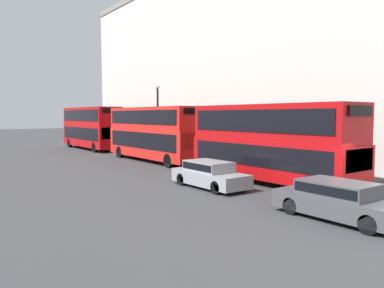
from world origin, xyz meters
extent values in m
plane|color=#38383A|center=(0.00, 0.00, 0.00)|extent=(200.00, 200.00, 0.00)
cube|color=#B20C0F|center=(1.60, 6.23, 1.35)|extent=(2.55, 10.24, 2.00)
cube|color=#B20C0F|center=(1.60, 6.23, 3.31)|extent=(2.50, 10.04, 1.91)
cube|color=black|center=(1.60, 6.23, 1.59)|extent=(2.59, 9.42, 1.12)
cube|color=black|center=(1.60, 6.23, 3.40)|extent=(2.59, 9.42, 1.15)
cube|color=black|center=(1.60, 1.14, 1.75)|extent=(2.17, 0.06, 1.00)
cube|color=black|center=(1.60, 1.14, 3.88)|extent=(1.78, 0.06, 0.46)
cylinder|color=black|center=(0.48, 2.71, 0.50)|extent=(0.30, 1.00, 1.00)
cylinder|color=black|center=(2.73, 2.71, 0.50)|extent=(0.30, 1.00, 1.00)
cylinder|color=black|center=(0.48, 9.75, 0.50)|extent=(0.30, 1.00, 1.00)
cylinder|color=black|center=(2.73, 9.75, 0.50)|extent=(0.30, 1.00, 1.00)
cube|color=red|center=(1.60, 18.37, 1.46)|extent=(2.55, 10.98, 2.23)
cube|color=red|center=(1.60, 18.37, 3.45)|extent=(2.50, 10.76, 1.74)
cube|color=black|center=(1.60, 18.37, 1.73)|extent=(2.59, 10.10, 1.25)
cube|color=black|center=(1.60, 18.37, 3.54)|extent=(2.59, 10.10, 1.04)
cube|color=black|center=(1.60, 12.91, 1.91)|extent=(2.17, 0.06, 1.11)
cube|color=black|center=(1.60, 12.91, 3.97)|extent=(1.78, 0.06, 0.42)
cylinder|color=black|center=(0.48, 14.48, 0.50)|extent=(0.30, 1.00, 1.00)
cylinder|color=black|center=(2.73, 14.48, 0.50)|extent=(0.30, 1.00, 1.00)
cylinder|color=black|center=(0.48, 22.26, 0.50)|extent=(0.30, 1.00, 1.00)
cylinder|color=black|center=(2.73, 22.26, 0.50)|extent=(0.30, 1.00, 1.00)
cube|color=#B20C0F|center=(1.60, 31.68, 1.49)|extent=(2.55, 10.74, 2.27)
cube|color=#B20C0F|center=(1.60, 31.68, 3.57)|extent=(2.50, 10.52, 1.90)
cube|color=black|center=(1.60, 31.68, 1.76)|extent=(2.59, 9.88, 1.27)
cube|color=black|center=(1.60, 31.68, 3.66)|extent=(2.59, 9.88, 1.14)
cube|color=black|center=(1.60, 26.34, 1.94)|extent=(2.17, 0.06, 1.14)
cube|color=black|center=(1.60, 26.34, 4.14)|extent=(1.78, 0.06, 0.46)
cylinder|color=black|center=(0.48, 27.91, 0.50)|extent=(0.30, 1.00, 1.00)
cylinder|color=black|center=(2.73, 27.91, 0.50)|extent=(0.30, 1.00, 1.00)
cylinder|color=black|center=(0.48, 35.45, 0.50)|extent=(0.30, 1.00, 1.00)
cylinder|color=black|center=(2.73, 35.45, 0.50)|extent=(0.30, 1.00, 1.00)
cube|color=#47474C|center=(-1.80, -0.11, 0.51)|extent=(1.85, 4.64, 0.67)
cube|color=#47474C|center=(-1.80, 0.01, 1.10)|extent=(1.63, 2.55, 0.51)
cube|color=black|center=(-1.80, 0.01, 1.13)|extent=(1.66, 2.43, 0.33)
cylinder|color=black|center=(-2.61, -1.60, 0.32)|extent=(0.22, 0.64, 0.64)
cylinder|color=black|center=(-2.61, 1.38, 0.32)|extent=(0.22, 0.64, 0.64)
cylinder|color=black|center=(-0.99, 1.38, 0.32)|extent=(0.22, 0.64, 0.64)
cube|color=gray|center=(-1.80, 7.15, 0.51)|extent=(1.75, 4.42, 0.66)
cube|color=gray|center=(-1.80, 7.26, 1.10)|extent=(1.54, 2.43, 0.52)
cube|color=black|center=(-1.80, 7.26, 1.12)|extent=(1.58, 2.31, 0.33)
cylinder|color=black|center=(-2.57, 5.74, 0.32)|extent=(0.22, 0.64, 0.64)
cylinder|color=black|center=(-1.03, 5.74, 0.32)|extent=(0.22, 0.64, 0.64)
cylinder|color=black|center=(-2.57, 8.56, 0.32)|extent=(0.22, 0.64, 0.64)
cylinder|color=black|center=(-1.03, 8.56, 0.32)|extent=(0.22, 0.64, 0.64)
cylinder|color=black|center=(3.79, 21.40, 3.00)|extent=(0.18, 0.18, 5.99)
sphere|color=beige|center=(3.79, 21.40, 6.21)|extent=(0.44, 0.44, 0.44)
cylinder|color=#26262D|center=(3.77, 28.25, 0.74)|extent=(0.36, 0.36, 1.48)
sphere|color=tan|center=(3.77, 28.25, 1.59)|extent=(0.22, 0.22, 0.22)
camera|label=1|loc=(-13.74, -7.44, 3.70)|focal=35.00mm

